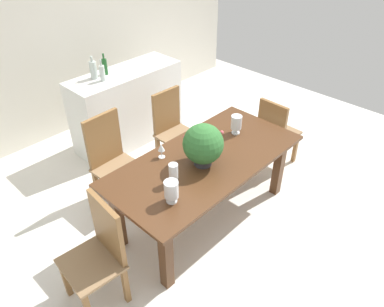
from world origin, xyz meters
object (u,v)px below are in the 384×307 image
object	(u,v)px
crystal_vase_right	(173,172)
wine_glass	(161,148)
chair_foot_end	(275,131)
chair_far_right	(173,127)
dining_table	(205,168)
crystal_vase_center_near	(171,190)
wine_bottle_green	(93,70)
wine_bottle_clear	(102,73)
kitchen_counter	(128,107)
chair_far_left	(111,156)
chair_head_end	(100,249)
crystal_vase_left	(236,123)
flower_centerpiece	(203,144)
wine_bottle_tall	(105,66)

from	to	relation	value
crystal_vase_right	wine_glass	bearing A→B (deg)	62.71
chair_foot_end	chair_far_right	bearing A→B (deg)	42.33
dining_table	crystal_vase_center_near	bearing A→B (deg)	-162.68
crystal_vase_right	wine_bottle_green	bearing A→B (deg)	75.04
wine_bottle_clear	kitchen_counter	bearing A→B (deg)	6.93
chair_far_right	chair_far_left	bearing A→B (deg)	-178.52
chair_head_end	crystal_vase_left	distance (m)	1.82
chair_far_right	crystal_vase_left	distance (m)	0.93
flower_centerpiece	wine_glass	xyz separation A→B (m)	(-0.19, 0.35, -0.11)
chair_far_right	wine_bottle_tall	xyz separation A→B (m)	(-0.24, 0.92, 0.57)
chair_foot_end	flower_centerpiece	distance (m)	1.41
kitchen_counter	wine_bottle_green	bearing A→B (deg)	166.61
chair_far_right	chair_foot_end	bearing A→B (deg)	-47.63
chair_far_right	dining_table	bearing A→B (deg)	-114.17
chair_head_end	wine_bottle_clear	size ratio (longest dim) A/B	3.72
chair_far_right	kitchen_counter	bearing A→B (deg)	93.96
chair_foot_end	chair_far_right	distance (m)	1.22
chair_far_right	wine_bottle_clear	xyz separation A→B (m)	(-0.37, 0.78, 0.57)
chair_head_end	chair_foot_end	size ratio (longest dim) A/B	1.07
crystal_vase_left	crystal_vase_center_near	world-z (taller)	same
chair_far_right	crystal_vase_center_near	distance (m)	1.60
chair_far_left	crystal_vase_center_near	size ratio (longest dim) A/B	4.99
chair_far_left	wine_glass	xyz separation A→B (m)	(0.17, -0.61, 0.31)
chair_foot_end	crystal_vase_right	distance (m)	1.74
flower_centerpiece	wine_bottle_clear	bearing A→B (deg)	84.69
kitchen_counter	crystal_vase_center_near	bearing A→B (deg)	-118.28
wine_glass	crystal_vase_right	bearing A→B (deg)	-117.29
chair_far_left	kitchen_counter	bearing A→B (deg)	41.25
chair_far_right	kitchen_counter	distance (m)	0.82
flower_centerpiece	wine_bottle_green	xyz separation A→B (m)	(0.13, 1.87, 0.13)
chair_foot_end	wine_bottle_tall	world-z (taller)	wine_bottle_tall
dining_table	chair_foot_end	world-z (taller)	chair_foot_end
crystal_vase_left	wine_glass	distance (m)	0.86
chair_far_left	crystal_vase_right	distance (m)	1.02
chair_foot_end	crystal_vase_left	size ratio (longest dim) A/B	4.45
chair_far_left	wine_bottle_clear	distance (m)	1.08
flower_centerpiece	wine_glass	world-z (taller)	flower_centerpiece
dining_table	crystal_vase_left	world-z (taller)	crystal_vase_left
crystal_vase_left	kitchen_counter	bearing A→B (deg)	94.69
chair_foot_end	wine_bottle_green	distance (m)	2.27
dining_table	wine_glass	distance (m)	0.47
chair_head_end	dining_table	bearing A→B (deg)	95.32
chair_head_end	chair_far_right	distance (m)	1.92
chair_far_right	wine_glass	bearing A→B (deg)	-138.14
dining_table	wine_bottle_tall	size ratio (longest dim) A/B	7.62
wine_bottle_clear	wine_bottle_tall	distance (m)	0.19
chair_far_left	crystal_vase_right	bearing A→B (deg)	-92.84
dining_table	chair_far_left	distance (m)	1.03
wine_glass	wine_bottle_clear	xyz separation A→B (m)	(0.35, 1.39, 0.23)
chair_far_left	chair_far_right	distance (m)	0.89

